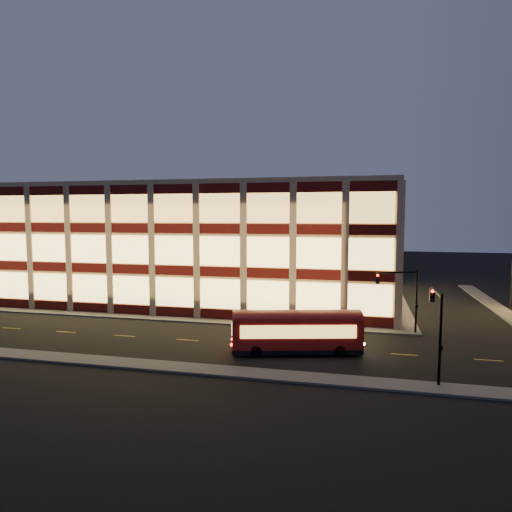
# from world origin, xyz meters

# --- Properties ---
(ground) EXTENTS (200.00, 200.00, 0.00)m
(ground) POSITION_xyz_m (0.00, 0.00, 0.00)
(ground) COLOR black
(ground) RESTS_ON ground
(sidewalk_office_south) EXTENTS (54.00, 2.00, 0.15)m
(sidewalk_office_south) POSITION_xyz_m (-3.00, 1.00, 0.07)
(sidewalk_office_south) COLOR #514F4C
(sidewalk_office_south) RESTS_ON ground
(sidewalk_office_east) EXTENTS (2.00, 30.00, 0.15)m
(sidewalk_office_east) POSITION_xyz_m (23.00, 17.00, 0.07)
(sidewalk_office_east) COLOR #514F4C
(sidewalk_office_east) RESTS_ON ground
(sidewalk_tower_west) EXTENTS (2.00, 30.00, 0.15)m
(sidewalk_tower_west) POSITION_xyz_m (34.00, 17.00, 0.07)
(sidewalk_tower_west) COLOR #514F4C
(sidewalk_tower_west) RESTS_ON ground
(sidewalk_near) EXTENTS (100.00, 2.00, 0.15)m
(sidewalk_near) POSITION_xyz_m (0.00, -13.00, 0.07)
(sidewalk_near) COLOR #514F4C
(sidewalk_near) RESTS_ON ground
(office_building) EXTENTS (50.45, 30.45, 14.50)m
(office_building) POSITION_xyz_m (-2.91, 16.91, 7.25)
(office_building) COLOR tan
(office_building) RESTS_ON ground
(traffic_signal_far) EXTENTS (3.79, 1.87, 6.00)m
(traffic_signal_far) POSITION_xyz_m (22.21, 0.24, 4.11)
(traffic_signal_far) COLOR black
(traffic_signal_far) RESTS_ON ground
(traffic_signal_near) EXTENTS (0.32, 4.45, 6.00)m
(traffic_signal_near) POSITION_xyz_m (23.50, -11.03, 4.13)
(traffic_signal_near) COLOR black
(traffic_signal_near) RESTS_ON ground
(trolley_bus) EXTENTS (10.35, 4.91, 3.40)m
(trolley_bus) POSITION_xyz_m (13.73, -7.41, 1.89)
(trolley_bus) COLOR #9D0D08
(trolley_bus) RESTS_ON ground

